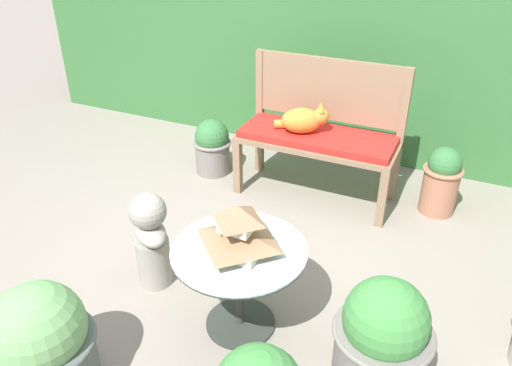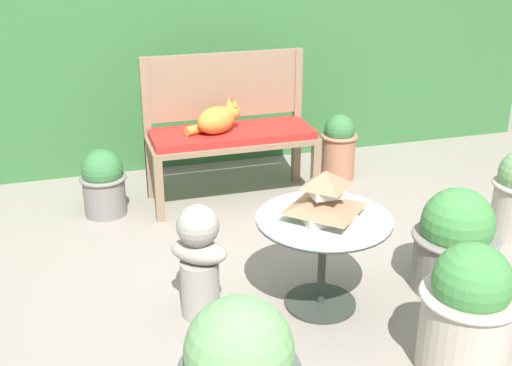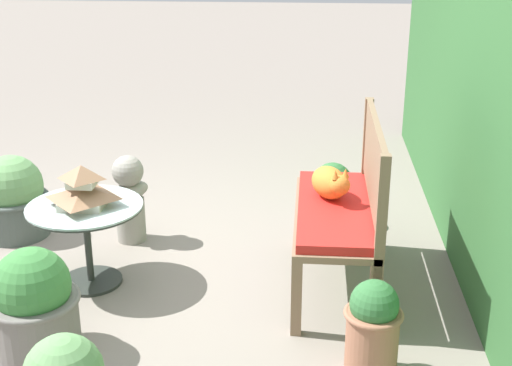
# 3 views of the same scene
# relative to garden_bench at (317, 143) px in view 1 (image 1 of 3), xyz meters

# --- Properties ---
(ground) EXTENTS (30.00, 30.00, 0.00)m
(ground) POSITION_rel_garden_bench_xyz_m (-0.13, -1.21, -0.47)
(ground) COLOR gray
(foliage_hedge_back) EXTENTS (6.40, 0.84, 2.39)m
(foliage_hedge_back) POSITION_rel_garden_bench_xyz_m (-0.13, 1.23, 0.73)
(foliage_hedge_back) COLOR #336633
(foliage_hedge_back) RESTS_ON ground
(garden_bench) EXTENTS (1.23, 0.49, 0.55)m
(garden_bench) POSITION_rel_garden_bench_xyz_m (0.00, 0.00, 0.00)
(garden_bench) COLOR #7F664C
(garden_bench) RESTS_ON ground
(bench_backrest) EXTENTS (1.23, 0.06, 1.08)m
(bench_backrest) POSITION_rel_garden_bench_xyz_m (0.00, 0.22, 0.29)
(bench_backrest) COLOR #7F664C
(bench_backrest) RESTS_ON ground
(cat) EXTENTS (0.43, 0.30, 0.23)m
(cat) POSITION_rel_garden_bench_xyz_m (-0.11, -0.03, 0.18)
(cat) COLOR orange
(cat) RESTS_ON garden_bench
(patio_table) EXTENTS (0.72, 0.72, 0.54)m
(patio_table) POSITION_rel_garden_bench_xyz_m (0.10, -1.54, -0.05)
(patio_table) COLOR #2D332D
(patio_table) RESTS_ON ground
(pagoda_birdhouse) EXTENTS (0.35, 0.35, 0.26)m
(pagoda_birdhouse) POSITION_rel_garden_bench_xyz_m (0.10, -1.54, 0.17)
(pagoda_birdhouse) COLOR beige
(pagoda_birdhouse) RESTS_ON patio_table
(garden_bust) EXTENTS (0.36, 0.33, 0.64)m
(garden_bust) POSITION_rel_garden_bench_xyz_m (-0.56, -1.43, -0.13)
(garden_bust) COLOR gray
(garden_bust) RESTS_ON ground
(potted_plant_path_edge) EXTENTS (0.33, 0.33, 0.49)m
(potted_plant_path_edge) POSITION_rel_garden_bench_xyz_m (-0.95, 0.01, -0.23)
(potted_plant_path_edge) COLOR slate
(potted_plant_path_edge) RESTS_ON ground
(potted_plant_table_near) EXTENTS (0.30, 0.30, 0.54)m
(potted_plant_table_near) POSITION_rel_garden_bench_xyz_m (0.94, 0.18, -0.20)
(potted_plant_table_near) COLOR #9E664C
(potted_plant_table_near) RESTS_ON ground
(potted_plant_table_far) EXTENTS (0.51, 0.51, 0.61)m
(potted_plant_table_far) POSITION_rel_garden_bench_xyz_m (-0.58, -2.30, -0.19)
(potted_plant_table_far) COLOR #4C5651
(potted_plant_table_far) RESTS_ON ground
(potted_plant_patio_mid) EXTENTS (0.49, 0.49, 0.61)m
(potted_plant_patio_mid) POSITION_rel_garden_bench_xyz_m (0.88, -1.59, -0.18)
(potted_plant_patio_mid) COLOR slate
(potted_plant_patio_mid) RESTS_ON ground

